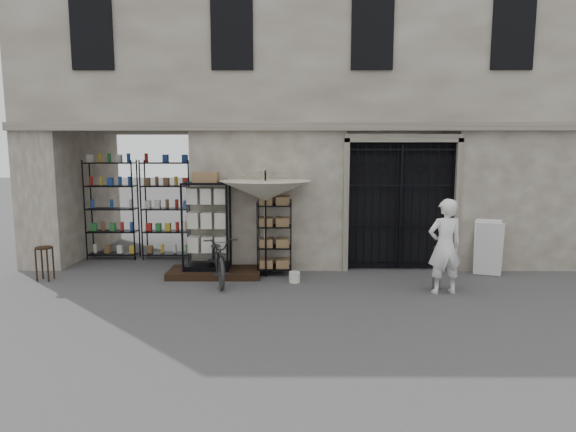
{
  "coord_description": "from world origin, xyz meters",
  "views": [
    {
      "loc": [
        -0.77,
        -8.71,
        2.73
      ],
      "look_at": [
        -0.8,
        1.4,
        1.35
      ],
      "focal_mm": 30.0,
      "sensor_mm": 36.0,
      "label": 1
    }
  ],
  "objects_px": {
    "easel_sign": "(488,248)",
    "wooden_stool": "(45,263)",
    "display_cabinet": "(207,230)",
    "steel_bollard": "(437,268)",
    "market_umbrella": "(265,185)",
    "white_bucket": "(294,277)",
    "wire_rack": "(274,239)",
    "bicycle": "(219,282)",
    "shopkeeper": "(443,293)"
  },
  "relations": [
    {
      "from": "white_bucket",
      "to": "shopkeeper",
      "type": "height_order",
      "value": "white_bucket"
    },
    {
      "from": "shopkeeper",
      "to": "bicycle",
      "type": "bearing_deg",
      "value": -18.7
    },
    {
      "from": "display_cabinet",
      "to": "white_bucket",
      "type": "distance_m",
      "value": 2.17
    },
    {
      "from": "display_cabinet",
      "to": "easel_sign",
      "type": "bearing_deg",
      "value": -9.84
    },
    {
      "from": "market_umbrella",
      "to": "wooden_stool",
      "type": "height_order",
      "value": "market_umbrella"
    },
    {
      "from": "market_umbrella",
      "to": "steel_bollard",
      "type": "xyz_separation_m",
      "value": [
        3.43,
        -0.96,
        -1.57
      ]
    },
    {
      "from": "white_bucket",
      "to": "wooden_stool",
      "type": "height_order",
      "value": "wooden_stool"
    },
    {
      "from": "market_umbrella",
      "to": "wooden_stool",
      "type": "xyz_separation_m",
      "value": [
        -4.66,
        -0.31,
        -1.62
      ]
    },
    {
      "from": "wooden_stool",
      "to": "easel_sign",
      "type": "height_order",
      "value": "easel_sign"
    },
    {
      "from": "display_cabinet",
      "to": "market_umbrella",
      "type": "height_order",
      "value": "market_umbrella"
    },
    {
      "from": "market_umbrella",
      "to": "white_bucket",
      "type": "bearing_deg",
      "value": -36.02
    },
    {
      "from": "wooden_stool",
      "to": "steel_bollard",
      "type": "xyz_separation_m",
      "value": [
        8.08,
        -0.64,
        0.05
      ]
    },
    {
      "from": "easel_sign",
      "to": "shopkeeper",
      "type": "bearing_deg",
      "value": -117.78
    },
    {
      "from": "wire_rack",
      "to": "market_umbrella",
      "type": "distance_m",
      "value": 1.22
    },
    {
      "from": "wire_rack",
      "to": "steel_bollard",
      "type": "height_order",
      "value": "wire_rack"
    },
    {
      "from": "wire_rack",
      "to": "bicycle",
      "type": "xyz_separation_m",
      "value": [
        -1.15,
        -0.6,
        -0.81
      ]
    },
    {
      "from": "bicycle",
      "to": "wire_rack",
      "type": "bearing_deg",
      "value": 13.05
    },
    {
      "from": "display_cabinet",
      "to": "shopkeeper",
      "type": "height_order",
      "value": "display_cabinet"
    },
    {
      "from": "display_cabinet",
      "to": "wooden_stool",
      "type": "distance_m",
      "value": 3.46
    },
    {
      "from": "easel_sign",
      "to": "wooden_stool",
      "type": "bearing_deg",
      "value": -159.04
    },
    {
      "from": "bicycle",
      "to": "steel_bollard",
      "type": "relative_size",
      "value": 2.24
    },
    {
      "from": "display_cabinet",
      "to": "wooden_stool",
      "type": "height_order",
      "value": "display_cabinet"
    },
    {
      "from": "display_cabinet",
      "to": "steel_bollard",
      "type": "bearing_deg",
      "value": -22.84
    },
    {
      "from": "bicycle",
      "to": "shopkeeper",
      "type": "height_order",
      "value": "bicycle"
    },
    {
      "from": "market_umbrella",
      "to": "white_bucket",
      "type": "height_order",
      "value": "market_umbrella"
    },
    {
      "from": "shopkeeper",
      "to": "market_umbrella",
      "type": "bearing_deg",
      "value": -27.71
    },
    {
      "from": "white_bucket",
      "to": "steel_bollard",
      "type": "xyz_separation_m",
      "value": [
        2.81,
        -0.51,
        0.32
      ]
    },
    {
      "from": "white_bucket",
      "to": "wire_rack",
      "type": "bearing_deg",
      "value": 124.42
    },
    {
      "from": "white_bucket",
      "to": "easel_sign",
      "type": "bearing_deg",
      "value": 7.87
    },
    {
      "from": "bicycle",
      "to": "steel_bollard",
      "type": "xyz_separation_m",
      "value": [
        4.39,
        -0.54,
        0.43
      ]
    },
    {
      "from": "wooden_stool",
      "to": "display_cabinet",
      "type": "bearing_deg",
      "value": 7.01
    },
    {
      "from": "easel_sign",
      "to": "bicycle",
      "type": "bearing_deg",
      "value": -156.35
    },
    {
      "from": "steel_bollard",
      "to": "easel_sign",
      "type": "xyz_separation_m",
      "value": [
        1.44,
        1.09,
        0.19
      ]
    },
    {
      "from": "market_umbrella",
      "to": "shopkeeper",
      "type": "relative_size",
      "value": 1.51
    },
    {
      "from": "market_umbrella",
      "to": "easel_sign",
      "type": "distance_m",
      "value": 5.06
    },
    {
      "from": "display_cabinet",
      "to": "market_umbrella",
      "type": "bearing_deg",
      "value": -14.71
    },
    {
      "from": "market_umbrella",
      "to": "bicycle",
      "type": "xyz_separation_m",
      "value": [
        -0.97,
        -0.41,
        -2.0
      ]
    },
    {
      "from": "wooden_stool",
      "to": "steel_bollard",
      "type": "relative_size",
      "value": 0.84
    },
    {
      "from": "display_cabinet",
      "to": "shopkeeper",
      "type": "relative_size",
      "value": 1.13
    },
    {
      "from": "steel_bollard",
      "to": "wooden_stool",
      "type": "bearing_deg",
      "value": 175.44
    },
    {
      "from": "shopkeeper",
      "to": "easel_sign",
      "type": "relative_size",
      "value": 1.54
    },
    {
      "from": "bicycle",
      "to": "wooden_stool",
      "type": "xyz_separation_m",
      "value": [
        -3.69,
        0.1,
        0.38
      ]
    },
    {
      "from": "market_umbrella",
      "to": "steel_bollard",
      "type": "height_order",
      "value": "market_umbrella"
    },
    {
      "from": "display_cabinet",
      "to": "steel_bollard",
      "type": "xyz_separation_m",
      "value": [
        4.71,
        -1.06,
        -0.58
      ]
    },
    {
      "from": "wooden_stool",
      "to": "shopkeeper",
      "type": "distance_m",
      "value": 8.19
    },
    {
      "from": "bicycle",
      "to": "steel_bollard",
      "type": "height_order",
      "value": "bicycle"
    },
    {
      "from": "white_bucket",
      "to": "easel_sign",
      "type": "xyz_separation_m",
      "value": [
        4.25,
        0.59,
        0.5
      ]
    },
    {
      "from": "wooden_stool",
      "to": "steel_bollard",
      "type": "bearing_deg",
      "value": -4.56
    },
    {
      "from": "steel_bollard",
      "to": "easel_sign",
      "type": "distance_m",
      "value": 1.82
    },
    {
      "from": "market_umbrella",
      "to": "white_bucket",
      "type": "xyz_separation_m",
      "value": [
        0.62,
        -0.45,
        -1.88
      ]
    }
  ]
}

